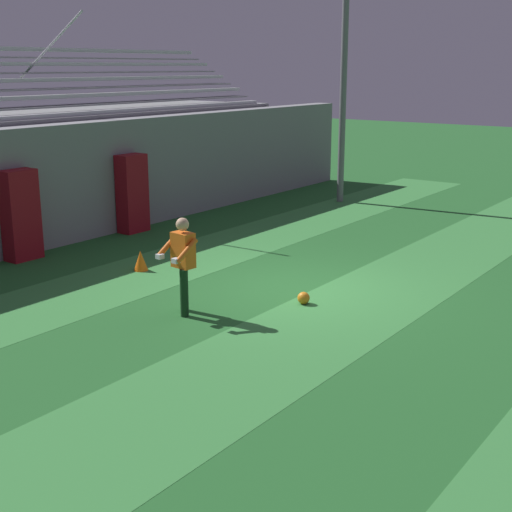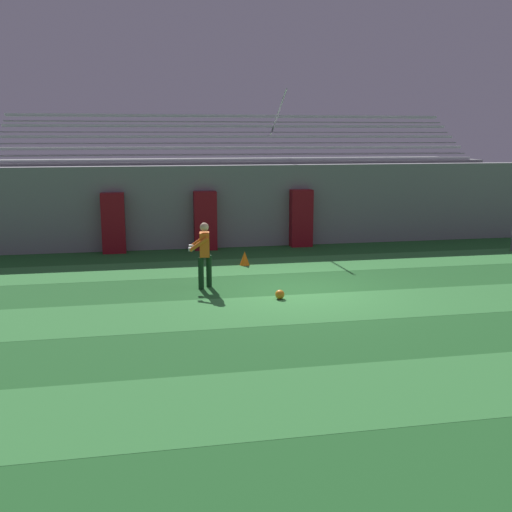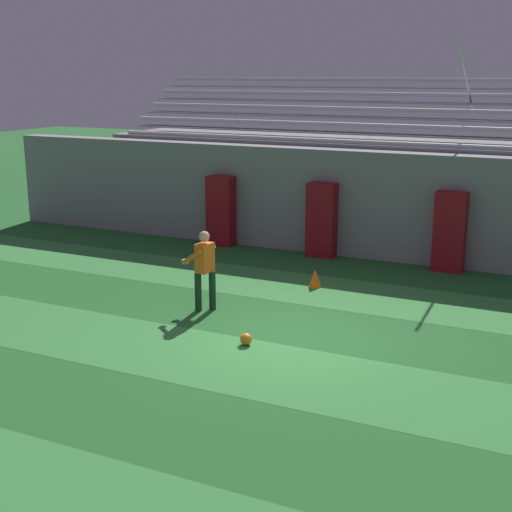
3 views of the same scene
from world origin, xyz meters
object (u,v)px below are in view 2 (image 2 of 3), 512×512
object	(u,v)px
soccer_ball	(280,294)
traffic_cone	(245,258)
padding_pillar_gate_left	(205,221)
padding_pillar_gate_right	(301,218)
padding_pillar_far_left	(113,223)
goalkeeper	(204,251)

from	to	relation	value
soccer_ball	traffic_cone	xyz separation A→B (m)	(-0.17, 3.88, 0.10)
padding_pillar_gate_left	traffic_cone	world-z (taller)	padding_pillar_gate_left
padding_pillar_gate_right	padding_pillar_far_left	world-z (taller)	same
padding_pillar_gate_left	soccer_ball	size ratio (longest dim) A/B	8.95
padding_pillar_gate_left	soccer_ball	xyz separation A→B (m)	(1.04, -6.59, -0.87)
padding_pillar_gate_left	padding_pillar_gate_right	xyz separation A→B (m)	(3.33, 0.00, 0.00)
padding_pillar_gate_left	padding_pillar_gate_right	size ratio (longest dim) A/B	1.00
goalkeeper	padding_pillar_gate_right	bearing A→B (deg)	52.96
padding_pillar_gate_right	padding_pillar_far_left	size ratio (longest dim) A/B	1.00
padding_pillar_gate_left	goalkeeper	xyz separation A→B (m)	(-0.60, -5.20, -0.03)
padding_pillar_gate_right	soccer_ball	world-z (taller)	padding_pillar_gate_right
padding_pillar_gate_right	goalkeeper	size ratio (longest dim) A/B	1.18
padding_pillar_gate_left	soccer_ball	bearing A→B (deg)	-81.06
goalkeeper	soccer_ball	distance (m)	2.30
padding_pillar_far_left	traffic_cone	bearing A→B (deg)	-34.94
padding_pillar_gate_right	goalkeeper	bearing A→B (deg)	-127.04
padding_pillar_far_left	goalkeeper	world-z (taller)	padding_pillar_far_left
goalkeeper	traffic_cone	world-z (taller)	goalkeeper
padding_pillar_gate_right	padding_pillar_far_left	distance (m)	6.34
goalkeeper	traffic_cone	bearing A→B (deg)	59.53
padding_pillar_gate_left	traffic_cone	distance (m)	2.95
padding_pillar_gate_left	traffic_cone	xyz separation A→B (m)	(0.87, -2.71, -0.77)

